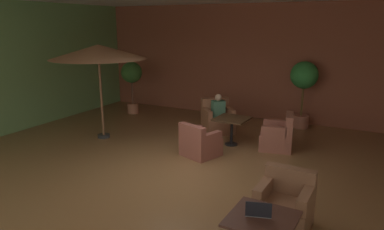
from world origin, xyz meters
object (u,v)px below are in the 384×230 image
at_px(cafe_table_front_right, 232,123).
at_px(potted_tree_mid_left, 304,82).
at_px(potted_tree_left_corner, 132,77).
at_px(patron_by_window, 218,107).
at_px(iced_drink_cup, 257,210).
at_px(patio_umbrella_tall_red, 98,52).
at_px(armchair_front_left_north, 284,207).
at_px(open_laptop, 258,211).
at_px(armchair_front_right_north, 278,136).
at_px(armchair_front_right_east, 217,120).
at_px(armchair_front_right_south, 200,144).
at_px(cafe_table_front_left, 262,227).

bearing_deg(cafe_table_front_right, potted_tree_mid_left, 62.18).
height_order(cafe_table_front_right, potted_tree_left_corner, potted_tree_left_corner).
bearing_deg(patron_by_window, iced_drink_cup, -61.95).
relative_size(cafe_table_front_right, patio_umbrella_tall_red, 0.33).
relative_size(armchair_front_left_north, iced_drink_cup, 7.68).
distance_m(patron_by_window, open_laptop, 5.56).
bearing_deg(potted_tree_mid_left, armchair_front_left_north, -81.82).
relative_size(armchair_front_right_north, potted_tree_left_corner, 0.51).
xyz_separation_m(armchair_front_right_east, armchair_front_right_south, (0.38, -1.89, -0.04)).
xyz_separation_m(potted_tree_left_corner, iced_drink_cup, (6.00, -5.55, -0.49)).
bearing_deg(open_laptop, armchair_front_right_south, 126.79).
xyz_separation_m(cafe_table_front_left, armchair_front_right_north, (-0.88, 4.36, -0.23)).
relative_size(patron_by_window, open_laptop, 1.75).
relative_size(armchair_front_left_north, cafe_table_front_right, 1.04).
bearing_deg(armchair_front_right_east, potted_tree_left_corner, 169.33).
xyz_separation_m(armchair_front_right_north, patron_by_window, (-1.81, 0.58, 0.41)).
height_order(potted_tree_mid_left, patron_by_window, potted_tree_mid_left).
height_order(patio_umbrella_tall_red, patron_by_window, patio_umbrella_tall_red).
bearing_deg(cafe_table_front_left, patio_umbrella_tall_red, 149.08).
distance_m(cafe_table_front_left, cafe_table_front_right, 4.58).
relative_size(potted_tree_left_corner, patron_by_window, 2.73).
distance_m(potted_tree_mid_left, patron_by_window, 2.56).
bearing_deg(armchair_front_right_north, patron_by_window, 162.35).
relative_size(cafe_table_front_left, armchair_front_right_east, 0.75).
xyz_separation_m(armchair_front_left_north, patron_by_window, (-2.73, 3.88, 0.41)).
bearing_deg(cafe_table_front_right, armchair_front_right_north, 11.61).
height_order(potted_tree_left_corner, iced_drink_cup, potted_tree_left_corner).
height_order(armchair_front_right_south, patron_by_window, patron_by_window).
bearing_deg(armchair_front_left_north, cafe_table_front_left, -92.22).
relative_size(cafe_table_front_right, potted_tree_left_corner, 0.47).
distance_m(cafe_table_front_right, iced_drink_cup, 4.50).
xyz_separation_m(armchair_front_right_south, potted_tree_mid_left, (1.60, 3.39, 1.05)).
distance_m(cafe_table_front_left, patio_umbrella_tall_red, 6.30).
bearing_deg(iced_drink_cup, armchair_front_left_north, 82.62).
relative_size(armchair_front_left_north, armchair_front_right_north, 0.96).
bearing_deg(iced_drink_cup, open_laptop, -36.15).
height_order(cafe_table_front_left, potted_tree_left_corner, potted_tree_left_corner).
height_order(armchair_front_right_north, potted_tree_mid_left, potted_tree_mid_left).
bearing_deg(potted_tree_left_corner, armchair_front_right_south, -33.95).
bearing_deg(patron_by_window, potted_tree_left_corner, 168.85).
height_order(cafe_table_front_right, patron_by_window, patron_by_window).
height_order(patron_by_window, iced_drink_cup, patron_by_window).
bearing_deg(armchair_front_right_north, potted_tree_mid_left, 86.28).
relative_size(cafe_table_front_right, armchair_front_right_north, 0.92).
xyz_separation_m(armchair_front_right_south, patron_by_window, (-0.35, 1.85, 0.43)).
distance_m(armchair_front_right_east, iced_drink_cup, 5.59).
bearing_deg(armchair_front_right_east, iced_drink_cup, -61.84).
relative_size(armchair_front_right_north, potted_tree_mid_left, 0.46).
bearing_deg(potted_tree_left_corner, armchair_front_right_north, -13.46).
distance_m(armchair_front_right_east, patron_by_window, 0.39).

